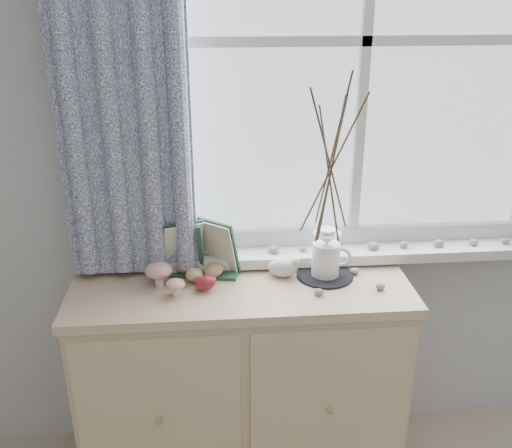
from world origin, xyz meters
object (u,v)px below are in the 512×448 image
at_px(sideboard, 242,383).
at_px(toadstool_cluster, 163,275).
at_px(botanical_book, 201,250).
at_px(twig_pitcher, 331,161).

distance_m(sideboard, toadstool_cluster, 0.55).
bearing_deg(botanical_book, sideboard, -15.92).
relative_size(sideboard, twig_pitcher, 1.59).
bearing_deg(sideboard, twig_pitcher, 7.39).
bearing_deg(sideboard, botanical_book, 153.23).
height_order(sideboard, twig_pitcher, twig_pitcher).
distance_m(sideboard, botanical_book, 0.55).
distance_m(botanical_book, twig_pitcher, 0.55).
height_order(sideboard, botanical_book, botanical_book).
height_order(botanical_book, toadstool_cluster, botanical_book).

